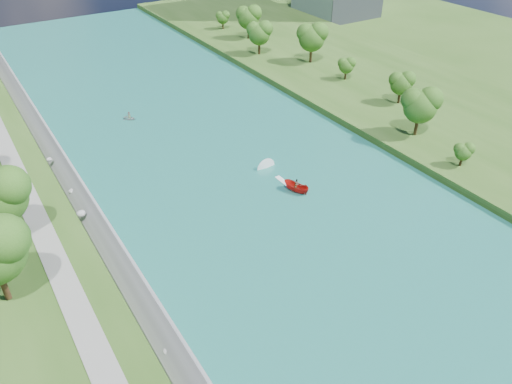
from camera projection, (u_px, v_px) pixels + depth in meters
ground at (317, 245)px, 70.50m from camera, size 260.00×260.00×0.00m
river_water at (244, 180)px, 84.49m from camera, size 55.00×240.00×0.10m
berm_east at (443, 110)px, 106.09m from camera, size 44.00×240.00×1.50m
riprap_bank at (94, 226)px, 71.11m from camera, size 4.61×236.00×4.27m
riverside_path at (40, 227)px, 68.11m from camera, size 3.00×200.00×0.10m
trees_east at (347, 65)px, 112.56m from camera, size 17.14×142.53×11.79m
motorboat at (292, 184)px, 82.01m from camera, size 3.60×19.22×1.99m
raft at (129, 118)px, 103.87m from camera, size 3.15×3.31×1.61m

